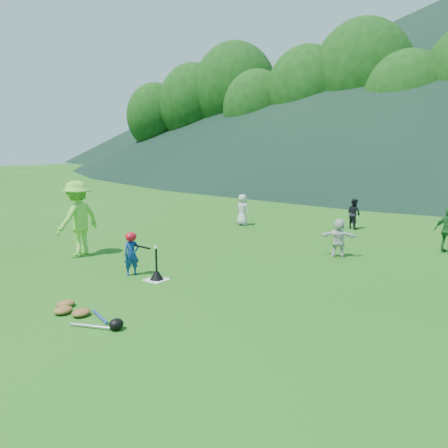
{
  "coord_description": "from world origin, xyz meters",
  "views": [
    {
      "loc": [
        6.68,
        -6.57,
        2.9
      ],
      "look_at": [
        0.0,
        2.5,
        0.9
      ],
      "focal_mm": 35.0,
      "sensor_mm": 36.0,
      "label": 1
    }
  ],
  "objects_px": {
    "equipment_pile": "(80,313)",
    "home_plate": "(157,280)",
    "adult_coach": "(78,218)",
    "fielder_b": "(354,214)",
    "fielder_c": "(448,231)",
    "batter_child": "(132,254)",
    "fielder_a": "(243,210)",
    "batting_tee": "(157,274)",
    "fielder_d": "(339,238)"
  },
  "relations": [
    {
      "from": "fielder_b",
      "to": "fielder_c",
      "type": "height_order",
      "value": "fielder_c"
    },
    {
      "from": "fielder_b",
      "to": "home_plate",
      "type": "bearing_deg",
      "value": 107.99
    },
    {
      "from": "fielder_d",
      "to": "equipment_pile",
      "type": "bearing_deg",
      "value": 51.89
    },
    {
      "from": "home_plate",
      "to": "batter_child",
      "type": "distance_m",
      "value": 0.87
    },
    {
      "from": "home_plate",
      "to": "adult_coach",
      "type": "bearing_deg",
      "value": 173.16
    },
    {
      "from": "home_plate",
      "to": "batting_tee",
      "type": "xyz_separation_m",
      "value": [
        0.0,
        0.0,
        0.12
      ]
    },
    {
      "from": "adult_coach",
      "to": "equipment_pile",
      "type": "bearing_deg",
      "value": 48.63
    },
    {
      "from": "home_plate",
      "to": "fielder_a",
      "type": "xyz_separation_m",
      "value": [
        -2.3,
        6.78,
        0.57
      ]
    },
    {
      "from": "home_plate",
      "to": "fielder_b",
      "type": "bearing_deg",
      "value": 81.4
    },
    {
      "from": "home_plate",
      "to": "fielder_c",
      "type": "height_order",
      "value": "fielder_c"
    },
    {
      "from": "fielder_b",
      "to": "batting_tee",
      "type": "bearing_deg",
      "value": 107.99
    },
    {
      "from": "fielder_d",
      "to": "fielder_c",
      "type": "bearing_deg",
      "value": -157.52
    },
    {
      "from": "adult_coach",
      "to": "fielder_a",
      "type": "height_order",
      "value": "adult_coach"
    },
    {
      "from": "fielder_c",
      "to": "batting_tee",
      "type": "xyz_separation_m",
      "value": [
        -4.67,
        -6.53,
        -0.5
      ]
    },
    {
      "from": "batter_child",
      "to": "fielder_c",
      "type": "height_order",
      "value": "fielder_c"
    },
    {
      "from": "fielder_c",
      "to": "equipment_pile",
      "type": "height_order",
      "value": "fielder_c"
    },
    {
      "from": "adult_coach",
      "to": "fielder_a",
      "type": "distance_m",
      "value": 6.48
    },
    {
      "from": "batter_child",
      "to": "fielder_b",
      "type": "bearing_deg",
      "value": 10.17
    },
    {
      "from": "batting_tee",
      "to": "adult_coach",
      "type": "bearing_deg",
      "value": 173.16
    },
    {
      "from": "batter_child",
      "to": "fielder_c",
      "type": "distance_m",
      "value": 8.52
    },
    {
      "from": "equipment_pile",
      "to": "adult_coach",
      "type": "bearing_deg",
      "value": 144.48
    },
    {
      "from": "fielder_a",
      "to": "home_plate",
      "type": "bearing_deg",
      "value": 117.73
    },
    {
      "from": "adult_coach",
      "to": "fielder_a",
      "type": "xyz_separation_m",
      "value": [
        1.02,
        6.39,
        -0.43
      ]
    },
    {
      "from": "equipment_pile",
      "to": "batter_child",
      "type": "bearing_deg",
      "value": 117.4
    },
    {
      "from": "fielder_b",
      "to": "fielder_d",
      "type": "relative_size",
      "value": 1.05
    },
    {
      "from": "fielder_a",
      "to": "batter_child",
      "type": "bearing_deg",
      "value": 111.94
    },
    {
      "from": "home_plate",
      "to": "fielder_b",
      "type": "relative_size",
      "value": 0.41
    },
    {
      "from": "adult_coach",
      "to": "fielder_d",
      "type": "bearing_deg",
      "value": 118.8
    },
    {
      "from": "batter_child",
      "to": "fielder_d",
      "type": "relative_size",
      "value": 0.94
    },
    {
      "from": "fielder_b",
      "to": "fielder_c",
      "type": "bearing_deg",
      "value": 175.72
    },
    {
      "from": "adult_coach",
      "to": "batting_tee",
      "type": "xyz_separation_m",
      "value": [
        3.32,
        -0.4,
        -0.88
      ]
    },
    {
      "from": "home_plate",
      "to": "equipment_pile",
      "type": "height_order",
      "value": "equipment_pile"
    },
    {
      "from": "batter_child",
      "to": "batting_tee",
      "type": "xyz_separation_m",
      "value": [
        0.73,
        0.06,
        -0.36
      ]
    },
    {
      "from": "equipment_pile",
      "to": "home_plate",
      "type": "bearing_deg",
      "value": 100.45
    },
    {
      "from": "fielder_a",
      "to": "batting_tee",
      "type": "bearing_deg",
      "value": 117.73
    },
    {
      "from": "adult_coach",
      "to": "fielder_c",
      "type": "bearing_deg",
      "value": 121.65
    },
    {
      "from": "home_plate",
      "to": "adult_coach",
      "type": "relative_size",
      "value": 0.22
    },
    {
      "from": "adult_coach",
      "to": "equipment_pile",
      "type": "xyz_separation_m",
      "value": [
        3.74,
        -2.67,
        -0.94
      ]
    },
    {
      "from": "fielder_d",
      "to": "adult_coach",
      "type": "bearing_deg",
      "value": 13.29
    },
    {
      "from": "fielder_b",
      "to": "batting_tee",
      "type": "relative_size",
      "value": 1.6
    },
    {
      "from": "fielder_d",
      "to": "batting_tee",
      "type": "xyz_separation_m",
      "value": [
        -2.41,
        -4.36,
        -0.39
      ]
    },
    {
      "from": "fielder_b",
      "to": "adult_coach",
      "type": "bearing_deg",
      "value": 87.1
    },
    {
      "from": "batter_child",
      "to": "fielder_b",
      "type": "relative_size",
      "value": 0.9
    },
    {
      "from": "fielder_c",
      "to": "batter_child",
      "type": "bearing_deg",
      "value": 62.8
    },
    {
      "from": "home_plate",
      "to": "batting_tee",
      "type": "relative_size",
      "value": 0.66
    },
    {
      "from": "adult_coach",
      "to": "fielder_b",
      "type": "relative_size",
      "value": 1.85
    },
    {
      "from": "fielder_a",
      "to": "adult_coach",
      "type": "bearing_deg",
      "value": 89.94
    },
    {
      "from": "home_plate",
      "to": "adult_coach",
      "type": "height_order",
      "value": "adult_coach"
    },
    {
      "from": "fielder_a",
      "to": "fielder_d",
      "type": "height_order",
      "value": "fielder_a"
    },
    {
      "from": "fielder_a",
      "to": "fielder_d",
      "type": "xyz_separation_m",
      "value": [
        4.71,
        -2.43,
        -0.06
      ]
    }
  ]
}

